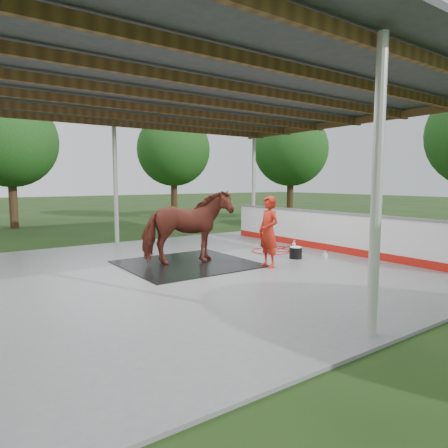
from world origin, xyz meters
TOP-DOWN VIEW (x-y plane):
  - ground at (0.00, 0.00)m, footprint 100.00×100.00m
  - concrete_slab at (0.00, 0.00)m, footprint 12.00×10.00m
  - pavilion_structure at (0.00, -0.00)m, footprint 12.60×10.60m
  - dasher_board at (4.60, 0.00)m, footprint 0.16×8.00m
  - tree_belt at (0.30, 0.90)m, footprint 28.00×28.00m
  - rubber_mat at (0.26, 0.61)m, footprint 3.00×2.81m
  - horse at (0.26, 0.61)m, footprint 2.28×1.42m
  - handler at (1.67, -0.77)m, footprint 0.43×0.63m
  - wash_bucket at (2.95, -0.40)m, footprint 0.33×0.33m
  - soap_bottle_a at (3.74, 0.46)m, footprint 0.13×0.13m
  - soap_bottle_b at (3.53, -0.90)m, footprint 0.12×0.12m
  - hose_coil at (3.35, 0.79)m, footprint 2.16×1.12m

SIDE VIEW (x-z plane):
  - ground at x=0.00m, z-range 0.00..0.00m
  - concrete_slab at x=0.00m, z-range 0.00..0.05m
  - rubber_mat at x=0.26m, z-range 0.05..0.07m
  - hose_coil at x=3.35m, z-range 0.05..0.07m
  - soap_bottle_b at x=3.53m, z-range 0.05..0.27m
  - soap_bottle_a at x=3.74m, z-range 0.05..0.36m
  - wash_bucket at x=2.95m, z-range 0.05..0.36m
  - dasher_board at x=4.60m, z-range 0.02..1.17m
  - handler at x=1.67m, z-range 0.05..1.73m
  - horse at x=0.26m, z-range 0.07..1.86m
  - tree_belt at x=0.30m, z-range 0.89..6.69m
  - pavilion_structure at x=0.00m, z-range 1.94..5.99m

